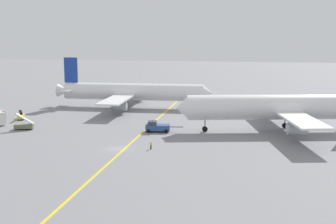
% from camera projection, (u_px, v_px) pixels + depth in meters
% --- Properties ---
extents(ground_plane, '(600.00, 600.00, 0.00)m').
position_uv_depth(ground_plane, '(116.00, 149.00, 95.14)').
color(ground_plane, gray).
extents(taxiway_stripe, '(2.78, 119.99, 0.01)m').
position_uv_depth(taxiway_stripe, '(136.00, 138.00, 104.52)').
color(taxiway_stripe, yellow).
rests_on(taxiway_stripe, ground).
extents(airliner_at_gate_left, '(50.12, 46.70, 15.65)m').
position_uv_depth(airliner_at_gate_left, '(132.00, 92.00, 147.61)').
color(airliner_at_gate_left, white).
rests_on(airliner_at_gate_left, ground).
extents(airliner_being_pushed, '(48.20, 44.46, 17.76)m').
position_uv_depth(airliner_being_pushed, '(278.00, 107.00, 111.42)').
color(airliner_being_pushed, white).
rests_on(airliner_being_pushed, ground).
extents(pushback_tug, '(9.09, 3.92, 2.92)m').
position_uv_depth(pushback_tug, '(157.00, 127.00, 111.45)').
color(pushback_tug, '#2D4C8C').
rests_on(pushback_tug, ground).
extents(gse_baggage_cart_near_cluster, '(1.89, 2.90, 1.71)m').
position_uv_depth(gse_baggage_cart_near_cluster, '(0.00, 113.00, 132.10)').
color(gse_baggage_cart_near_cluster, red).
rests_on(gse_baggage_cart_near_cluster, ground).
extents(gse_belt_loader_portside, '(3.34, 4.98, 3.02)m').
position_uv_depth(gse_belt_loader_portside, '(21.00, 116.00, 127.62)').
color(gse_belt_loader_portside, gold).
rests_on(gse_belt_loader_portside, ground).
extents(gse_stair_truck_yellow, '(4.93, 3.21, 4.06)m').
position_uv_depth(gse_stair_truck_yellow, '(24.00, 125.00, 114.11)').
color(gse_stair_truck_yellow, '#666B4C').
rests_on(gse_stair_truck_yellow, ground).
extents(ground_crew_wing_walker_right, '(0.36, 0.36, 1.56)m').
position_uv_depth(ground_crew_wing_walker_right, '(151.00, 145.00, 94.81)').
color(ground_crew_wing_walker_right, black).
rests_on(ground_crew_wing_walker_right, ground).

